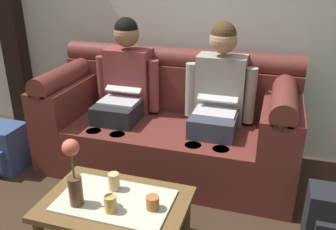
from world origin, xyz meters
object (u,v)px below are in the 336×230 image
Objects in this scene: person_right at (218,97)px; coffee_table at (115,207)px; couch at (169,124)px; backpack_left at (4,148)px; cup_near_right at (111,204)px; person_left at (124,88)px; flower_vase at (74,173)px; cup_far_center at (153,203)px; backpack_right at (334,220)px; cup_near_left at (114,181)px.

person_right is 1.47× the size of coffee_table.
couch reaches higher than backpack_left.
cup_near_right is at bearing -76.13° from coffee_table.
flower_vase is (0.21, -1.16, -0.09)m from person_left.
cup_far_center is (0.24, -1.08, 0.03)m from couch.
backpack_right is at bearing 18.78° from coffee_table.
couch is at bearing 102.28° from cup_far_center.
cup_near_left is at bearing -92.75° from couch.
cup_near_left reaches higher than backpack_right.
cup_near_left is (-0.44, -0.97, -0.24)m from person_right.
backpack_left is at bearing 158.80° from cup_near_left.
person_right is 3.22× the size of backpack_right.
backpack_left is (-0.90, -0.49, -0.46)m from person_left.
cup_near_right is 1.50m from backpack_left.
couch is 1.41m from backpack_right.
cup_near_right is at bearing -157.07° from cup_far_center.
person_left is 1.12m from backpack_left.
person_left is 1.26m from cup_near_right.
flower_vase is 1.56m from backpack_right.
cup_near_right is 1.34m from backpack_right.
person_right reaches higher than backpack_right.
cup_far_center is 0.19× the size of backpack_left.
person_left reaches higher than couch.
couch is at bearing 87.25° from cup_near_left.
couch is at bearing 152.31° from backpack_right.
couch is 19.16× the size of cup_near_left.
backpack_right is at bearing -21.61° from person_left.
person_left reaches higher than cup_near_right.
person_right is 1.25m from cup_near_right.
couch is 1.20m from flower_vase.
person_right is 1.30m from flower_vase.
person_left is at bearing 100.21° from flower_vase.
person_right is at bearing 16.12° from backpack_left.
cup_far_center is at bearing -98.46° from person_right.
couch is 0.49m from person_right.
backpack_left reaches higher than backpack_right.
coffee_table is 2.06× the size of flower_vase.
couch is at bearing 91.21° from cup_near_right.
cup_far_center is at bearing -2.58° from coffee_table.
cup_near_left is 0.30m from cup_far_center.
person_right is 16.12× the size of cup_far_center.
couch is 0.49m from person_left.
person_right reaches higher than flower_vase.
person_right is 13.00× the size of cup_near_right.
backpack_left is at bearing -159.23° from couch.
flower_vase is 1.07× the size of backpack_right.
cup_near_left is (0.14, 0.19, -0.15)m from flower_vase.
flower_vase is at bearing -31.40° from backpack_left.
backpack_left is at bearing 158.92° from cup_far_center.
coffee_table is 8.87× the size of cup_near_right.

